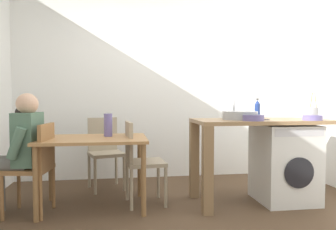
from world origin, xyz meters
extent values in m
plane|color=#4C3826|center=(0.00, 0.00, 0.00)|extent=(5.46, 5.46, 0.00)
cube|color=white|center=(0.00, 1.75, 1.35)|extent=(4.60, 0.10, 2.70)
cube|color=#9E7042|center=(-0.92, 0.45, 0.72)|extent=(1.10, 0.76, 0.03)
cylinder|color=brown|center=(-1.42, 0.12, 0.35)|extent=(0.05, 0.05, 0.71)
cylinder|color=brown|center=(-0.42, 0.12, 0.35)|extent=(0.05, 0.05, 0.71)
cylinder|color=brown|center=(-1.42, 0.78, 0.35)|extent=(0.05, 0.05, 0.71)
cylinder|color=brown|center=(-0.42, 0.78, 0.35)|extent=(0.05, 0.05, 0.71)
cube|color=olive|center=(-1.54, 0.35, 0.45)|extent=(0.45, 0.45, 0.04)
cube|color=olive|center=(-1.36, 0.33, 0.68)|extent=(0.08, 0.38, 0.45)
cylinder|color=olive|center=(-1.74, 0.20, 0.23)|extent=(0.04, 0.04, 0.45)
cylinder|color=olive|center=(-1.69, 0.56, 0.23)|extent=(0.04, 0.04, 0.45)
cylinder|color=olive|center=(-1.38, 0.15, 0.23)|extent=(0.04, 0.04, 0.45)
cylinder|color=olive|center=(-1.34, 0.51, 0.23)|extent=(0.04, 0.04, 0.45)
cube|color=gray|center=(-0.37, 0.50, 0.45)|extent=(0.44, 0.44, 0.04)
cube|color=gray|center=(-0.55, 0.49, 0.68)|extent=(0.07, 0.38, 0.45)
cylinder|color=gray|center=(-0.21, 0.70, 0.23)|extent=(0.04, 0.04, 0.45)
cylinder|color=gray|center=(-0.17, 0.34, 0.23)|extent=(0.04, 0.04, 0.45)
cylinder|color=gray|center=(-0.56, 0.67, 0.23)|extent=(0.04, 0.04, 0.45)
cylinder|color=gray|center=(-0.53, 0.31, 0.23)|extent=(0.04, 0.04, 0.45)
cube|color=gray|center=(-0.82, 1.15, 0.45)|extent=(0.50, 0.50, 0.04)
cube|color=gray|center=(-0.87, 1.33, 0.68)|extent=(0.37, 0.14, 0.45)
cylinder|color=gray|center=(-0.59, 1.03, 0.23)|extent=(0.04, 0.04, 0.45)
cylinder|color=gray|center=(-0.94, 0.93, 0.23)|extent=(0.04, 0.04, 0.45)
cylinder|color=gray|center=(-0.70, 1.38, 0.23)|extent=(0.04, 0.04, 0.45)
cylinder|color=gray|center=(-1.04, 1.28, 0.23)|extent=(0.04, 0.04, 0.45)
cylinder|color=#595651|center=(-1.73, 0.29, 0.50)|extent=(0.41, 0.19, 0.14)
cylinder|color=#595651|center=(-1.70, 0.47, 0.50)|extent=(0.41, 0.19, 0.14)
cube|color=#4C6B56|center=(-1.54, 0.35, 0.75)|extent=(0.24, 0.36, 0.52)
cylinder|color=#4C6B56|center=(-1.58, 0.15, 0.74)|extent=(0.20, 0.11, 0.31)
cylinder|color=#4C6B56|center=(-1.53, 0.56, 0.74)|extent=(0.20, 0.11, 0.31)
sphere|color=tan|center=(-1.54, 0.35, 1.09)|extent=(0.21, 0.21, 0.21)
sphere|color=black|center=(-1.60, 0.36, 1.01)|extent=(0.12, 0.12, 0.12)
cube|color=olive|center=(0.91, 0.37, 0.90)|extent=(1.50, 0.68, 0.04)
cube|color=brown|center=(0.21, 0.08, 0.44)|extent=(0.10, 0.10, 0.88)
cube|color=brown|center=(0.21, 0.66, 0.44)|extent=(0.10, 0.10, 0.88)
cube|color=silver|center=(1.17, 0.37, 0.43)|extent=(0.60, 0.60, 0.86)
cylinder|color=black|center=(1.17, 0.07, 0.39)|extent=(0.32, 0.02, 0.32)
cube|color=#B2B2B7|center=(1.17, 0.08, 0.80)|extent=(0.54, 0.01, 0.08)
cylinder|color=#9EA0A5|center=(0.65, 0.37, 0.97)|extent=(0.38, 0.38, 0.09)
cylinder|color=#B2B2B7|center=(0.65, 0.55, 1.06)|extent=(0.02, 0.02, 0.28)
cylinder|color=navy|center=(0.97, 0.65, 1.00)|extent=(0.06, 0.06, 0.17)
cone|color=navy|center=(0.97, 0.65, 1.11)|extent=(0.06, 0.06, 0.05)
cylinder|color=#262626|center=(0.97, 0.65, 1.14)|extent=(0.03, 0.03, 0.02)
cylinder|color=slate|center=(0.71, 0.17, 0.95)|extent=(0.22, 0.22, 0.06)
cylinder|color=#3D375B|center=(0.71, 0.17, 0.97)|extent=(0.18, 0.18, 0.03)
cylinder|color=gray|center=(1.54, 0.42, 0.99)|extent=(0.11, 0.11, 0.13)
cylinder|color=#99724C|center=(1.52, 0.43, 1.13)|extent=(0.01, 0.04, 0.18)
cylinder|color=#99724C|center=(1.56, 0.41, 1.13)|extent=(0.01, 0.05, 0.18)
cylinder|color=slate|center=(1.36, 0.15, 0.95)|extent=(0.20, 0.20, 0.05)
cylinder|color=#3D375B|center=(1.36, 0.15, 0.96)|extent=(0.16, 0.16, 0.03)
cylinder|color=slate|center=(-0.77, 0.55, 0.86)|extent=(0.09, 0.09, 0.25)
cube|color=#B2B2B7|center=(0.86, 0.27, 0.92)|extent=(0.15, 0.06, 0.01)
cube|color=#262628|center=(0.86, 0.27, 0.92)|extent=(0.15, 0.06, 0.01)
camera|label=1|loc=(-0.64, -2.98, 1.14)|focal=34.61mm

